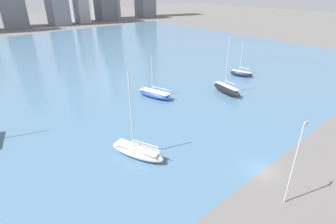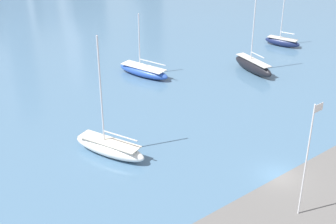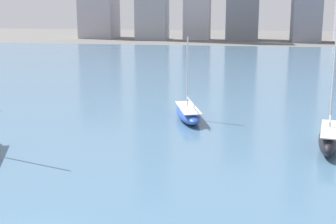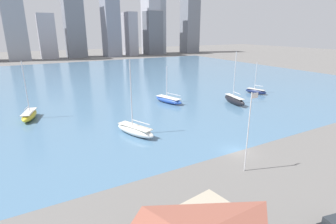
# 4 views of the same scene
# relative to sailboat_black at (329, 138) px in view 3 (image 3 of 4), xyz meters

# --- Properties ---
(harbor_water) EXTENTS (180.00, 140.00, 0.00)m
(harbor_water) POSITION_rel_sailboat_black_xyz_m (-19.37, 48.54, -1.13)
(harbor_water) COLOR #476B89
(harbor_water) RESTS_ON ground_plane
(sailboat_black) EXTENTS (3.25, 8.92, 13.41)m
(sailboat_black) POSITION_rel_sailboat_black_xyz_m (0.00, 0.00, 0.00)
(sailboat_black) COLOR black
(sailboat_black) RESTS_ON harbor_water
(sailboat_blue) EXTENTS (4.95, 9.42, 9.75)m
(sailboat_blue) POSITION_rel_sailboat_black_xyz_m (-14.45, 9.42, -0.29)
(sailboat_blue) COLOR #284CA8
(sailboat_blue) RESTS_ON harbor_water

